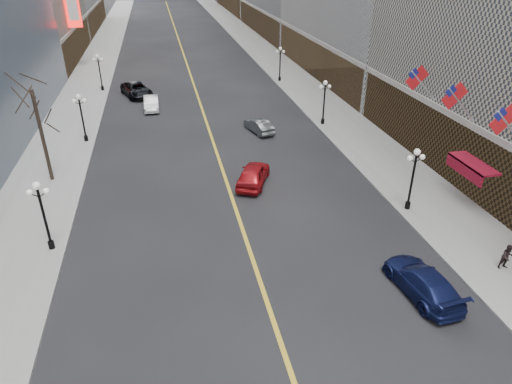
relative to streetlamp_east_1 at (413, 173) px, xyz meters
name	(u,v)px	position (x,y,z in m)	size (l,w,h in m)	color
sidewalk_east	(287,73)	(2.20, 40.00, -2.83)	(6.00, 230.00, 0.15)	gray
sidewalk_west	(89,84)	(-25.80, 40.00, -2.83)	(6.00, 230.00, 0.15)	gray
lane_line	(187,63)	(-11.80, 50.00, -2.89)	(0.25, 200.00, 0.02)	gold
streetlamp_east_1	(413,173)	(0.00, 0.00, 0.00)	(1.26, 0.44, 4.52)	black
streetlamp_east_2	(324,98)	(0.00, 18.00, 0.00)	(1.26, 0.44, 4.52)	black
streetlamp_east_3	(280,60)	(0.00, 36.00, 0.00)	(1.26, 0.44, 4.52)	black
streetlamp_west_1	(42,209)	(-23.60, 0.00, 0.00)	(1.26, 0.44, 4.52)	black
streetlamp_west_2	(81,113)	(-23.60, 18.00, 0.00)	(1.26, 0.44, 4.52)	black
streetlamp_west_3	(99,69)	(-23.60, 36.00, 0.00)	(1.26, 0.44, 4.52)	black
flag_3	(506,122)	(3.51, -3.00, 4.39)	(2.87, 0.12, 2.87)	#B2B2B7
flag_4	(456,98)	(3.51, 2.00, 4.39)	(2.87, 0.12, 2.87)	#B2B2B7
flag_5	(419,80)	(3.51, 7.00, 4.39)	(2.87, 0.12, 2.87)	#B2B2B7
awning_c	(471,165)	(4.30, 0.00, 0.18)	(1.40, 4.00, 0.93)	maroon
tree_west_far	(35,105)	(-25.30, 10.00, 3.34)	(3.60, 3.60, 7.92)	#2D231C
car_nb_mid	(151,103)	(-17.45, 26.94, -2.16)	(1.57, 4.50, 1.48)	silver
car_nb_far	(136,90)	(-19.20, 32.76, -2.07)	(2.75, 5.97, 1.66)	black
car_sb_near	(423,282)	(-3.59, -8.20, -2.13)	(2.15, 5.29, 1.53)	#131A49
car_sb_mid	(253,174)	(-9.80, 6.20, -2.06)	(1.98, 4.92, 1.68)	#A01117
car_sb_far	(259,126)	(-6.96, 17.28, -2.21)	(1.46, 4.19, 1.38)	#4D5154
ped_east_walk	(507,257)	(2.10, -7.38, -1.98)	(0.75, 0.41, 1.55)	black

